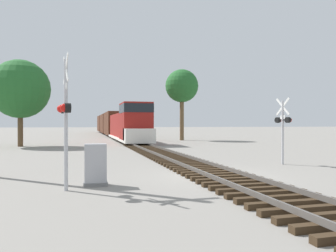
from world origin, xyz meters
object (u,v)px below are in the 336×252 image
at_px(crossing_signal_far, 283,124).
at_px(tree_far_right, 20,89).
at_px(freight_train, 112,124).
at_px(relay_cabinet, 95,165).
at_px(tree_mid_background, 182,87).
at_px(crossing_signal_near, 65,113).

height_order(crossing_signal_far, tree_far_right, tree_far_right).
height_order(freight_train, relay_cabinet, freight_train).
height_order(crossing_signal_far, tree_mid_background, tree_mid_background).
bearing_deg(tree_far_right, crossing_signal_near, -77.12).
relative_size(crossing_signal_near, tree_far_right, 0.53).
height_order(crossing_signal_near, tree_far_right, tree_far_right).
bearing_deg(crossing_signal_near, tree_mid_background, 145.53).
bearing_deg(crossing_signal_far, freight_train, -4.82).
distance_m(relay_cabinet, tree_far_right, 22.90).
bearing_deg(crossing_signal_near, crossing_signal_far, 100.48).
xyz_separation_m(freight_train, relay_cabinet, (-4.74, -48.30, -1.34)).
bearing_deg(freight_train, tree_mid_background, -69.33).
relative_size(freight_train, tree_mid_background, 6.56).
distance_m(relay_cabinet, tree_mid_background, 32.01).
bearing_deg(tree_mid_background, crossing_signal_far, -95.21).
distance_m(tree_far_right, tree_mid_background, 19.58).
xyz_separation_m(crossing_signal_near, tree_mid_background, (12.97, 29.64, 4.49)).
height_order(freight_train, crossing_signal_far, freight_train).
bearing_deg(crossing_signal_far, crossing_signal_near, 100.18).
xyz_separation_m(crossing_signal_far, tree_far_right, (-15.73, 18.08, 3.24)).
relative_size(freight_train, tree_far_right, 7.42).
height_order(freight_train, tree_far_right, tree_far_right).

